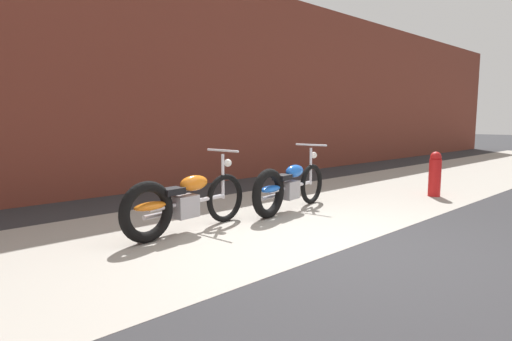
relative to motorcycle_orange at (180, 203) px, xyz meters
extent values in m
plane|color=#2D2D30|center=(0.93, -1.80, -0.40)|extent=(80.00, 80.00, 0.00)
cube|color=#9E998E|center=(0.93, -0.05, -0.40)|extent=(36.00, 3.50, 0.01)
cube|color=brown|center=(0.93, 3.40, 1.87)|extent=(36.00, 0.50, 4.54)
torus|color=black|center=(0.80, 0.09, -0.06)|extent=(0.68, 0.16, 0.68)
torus|color=black|center=(-0.49, -0.06, -0.03)|extent=(0.74, 0.22, 0.73)
cylinder|color=silver|center=(0.16, 0.02, -0.02)|extent=(1.23, 0.20, 0.06)
cube|color=#99999E|center=(0.08, 0.01, -0.06)|extent=(0.34, 0.26, 0.28)
ellipsoid|color=orange|center=(0.24, 0.03, 0.22)|extent=(0.46, 0.24, 0.20)
ellipsoid|color=orange|center=(-0.44, -0.05, 0.03)|extent=(0.46, 0.23, 0.10)
cube|color=black|center=(-0.12, -0.02, 0.16)|extent=(0.30, 0.23, 0.08)
cylinder|color=silver|center=(0.76, 0.09, 0.25)|extent=(0.05, 0.05, 0.62)
cylinder|color=silver|center=(0.76, 0.09, 0.61)|extent=(0.10, 0.58, 0.03)
sphere|color=white|center=(0.86, 0.10, 0.43)|extent=(0.11, 0.11, 0.11)
cylinder|color=silver|center=(-0.18, 0.13, -0.14)|extent=(0.55, 0.13, 0.06)
torus|color=black|center=(2.68, 0.08, -0.06)|extent=(0.68, 0.21, 0.68)
torus|color=black|center=(1.40, -0.17, -0.03)|extent=(0.74, 0.26, 0.73)
cylinder|color=silver|center=(2.04, -0.04, -0.02)|extent=(1.22, 0.29, 0.06)
cube|color=#99999E|center=(1.96, -0.06, -0.06)|extent=(0.36, 0.28, 0.28)
ellipsoid|color=blue|center=(2.12, -0.03, 0.22)|extent=(0.47, 0.27, 0.20)
ellipsoid|color=blue|center=(1.45, -0.16, 0.03)|extent=(0.47, 0.26, 0.10)
cube|color=black|center=(1.77, -0.10, 0.16)|extent=(0.31, 0.25, 0.08)
cylinder|color=silver|center=(2.64, 0.07, 0.25)|extent=(0.05, 0.05, 0.62)
cylinder|color=silver|center=(2.64, 0.07, 0.61)|extent=(0.14, 0.58, 0.03)
sphere|color=white|center=(2.74, 0.09, 0.43)|extent=(0.11, 0.11, 0.11)
cylinder|color=silver|center=(1.70, 0.04, -0.14)|extent=(0.55, 0.16, 0.06)
cylinder|color=red|center=(4.89, -1.06, -0.05)|extent=(0.22, 0.22, 0.70)
sphere|color=red|center=(4.89, -1.06, 0.34)|extent=(0.20, 0.20, 0.20)
camera|label=1|loc=(-2.79, -4.39, 1.04)|focal=29.16mm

